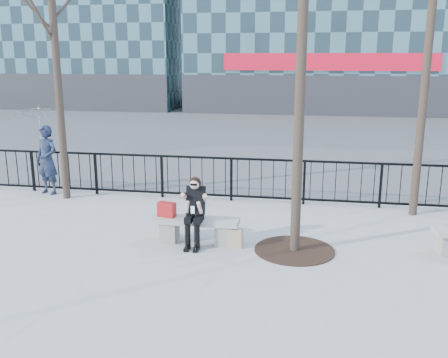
# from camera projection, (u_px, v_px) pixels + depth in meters

# --- Properties ---
(ground) EXTENTS (120.00, 120.00, 0.00)m
(ground) POSITION_uv_depth(u_px,v_px,m) (197.00, 242.00, 9.76)
(ground) COLOR #989793
(ground) RESTS_ON ground
(street_surface) EXTENTS (60.00, 23.00, 0.01)m
(street_surface) POSITION_uv_depth(u_px,v_px,m) (267.00, 131.00, 24.10)
(street_surface) COLOR #474747
(street_surface) RESTS_ON ground
(railing) EXTENTS (14.00, 0.06, 1.10)m
(railing) POSITION_uv_depth(u_px,v_px,m) (223.00, 179.00, 12.49)
(railing) COLOR black
(railing) RESTS_ON ground
(tree_grate) EXTENTS (1.50, 1.50, 0.02)m
(tree_grate) POSITION_uv_depth(u_px,v_px,m) (294.00, 250.00, 9.34)
(tree_grate) COLOR black
(tree_grate) RESTS_ON ground
(bench_main) EXTENTS (1.65, 0.46, 0.49)m
(bench_main) POSITION_uv_depth(u_px,v_px,m) (197.00, 228.00, 9.68)
(bench_main) COLOR gray
(bench_main) RESTS_ON ground
(seated_woman) EXTENTS (0.50, 0.64, 1.34)m
(seated_woman) POSITION_uv_depth(u_px,v_px,m) (194.00, 212.00, 9.44)
(seated_woman) COLOR black
(seated_woman) RESTS_ON ground
(handbag) EXTENTS (0.38, 0.24, 0.29)m
(handbag) POSITION_uv_depth(u_px,v_px,m) (167.00, 210.00, 9.73)
(handbag) COLOR #A91417
(handbag) RESTS_ON bench_main
(shopping_bag) EXTENTS (0.40, 0.18, 0.37)m
(shopping_bag) POSITION_uv_depth(u_px,v_px,m) (232.00, 238.00, 9.47)
(shopping_bag) COLOR tan
(shopping_bag) RESTS_ON ground
(standing_man) EXTENTS (0.76, 0.60, 1.81)m
(standing_man) POSITION_uv_depth(u_px,v_px,m) (47.00, 160.00, 13.00)
(standing_man) COLOR black
(standing_man) RESTS_ON ground
(vendor_umbrella) EXTENTS (2.80, 2.83, 1.97)m
(vendor_umbrella) POSITION_uv_depth(u_px,v_px,m) (40.00, 135.00, 16.65)
(vendor_umbrella) COLOR gold
(vendor_umbrella) RESTS_ON ground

